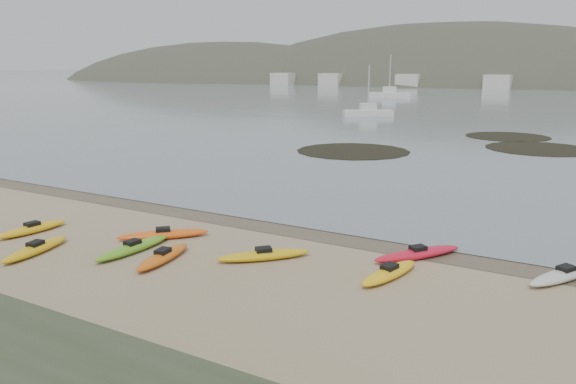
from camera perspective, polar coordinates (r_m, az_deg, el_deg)
The scene contains 5 objects.
ground at distance 24.28m, azimuth 0.00°, elevation -3.45°, with size 600.00×600.00×0.00m, color tan.
wet_sand at distance 24.03m, azimuth -0.36°, elevation -3.62°, with size 60.00×60.00×0.00m, color brown.
kayaks at distance 20.60m, azimuth -5.34°, elevation -6.03°, with size 21.19×10.30×0.34m.
kelp_mats at distance 50.21m, azimuth 17.40°, elevation 4.49°, with size 21.58×24.26×0.04m.
moored_boats at distance 100.13m, azimuth 26.51°, elevation 7.92°, with size 90.74×72.60×1.21m.
Camera 1 is at (11.65, -20.18, 6.81)m, focal length 35.00 mm.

